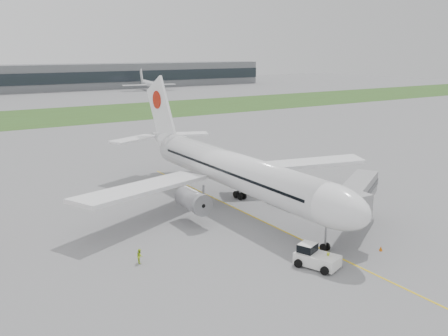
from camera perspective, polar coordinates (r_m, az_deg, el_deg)
ground at (r=69.51m, az=2.87°, el=-5.35°), size 600.00×600.00×0.00m
apron_markings at (r=65.73m, az=5.40°, el=-6.53°), size 70.00×70.00×0.04m
grass_strip at (r=179.15m, az=-19.96°, el=5.50°), size 600.00×50.00×0.02m
airliner at (r=71.80m, az=0.68°, el=-0.02°), size 48.13×53.95×17.88m
pushback_tug at (r=54.30m, az=10.31°, el=-9.92°), size 4.25×5.10×2.30m
jet_bridge at (r=64.22m, az=14.96°, el=-2.94°), size 12.82×10.26×6.45m
safety_cone_left at (r=55.09m, az=11.94°, el=-10.54°), size 0.40×0.40×0.55m
safety_cone_right at (r=60.16m, az=17.49°, el=-8.76°), size 0.42×0.42×0.58m
ground_crew_near at (r=54.10m, az=11.75°, el=-10.29°), size 0.76×0.74×1.76m
ground_crew_far at (r=55.01m, az=-9.61°, el=-9.88°), size 0.75×0.88×1.58m
distant_aircraft_right at (r=278.34m, az=-8.54°, el=8.73°), size 33.19×30.48×11.06m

